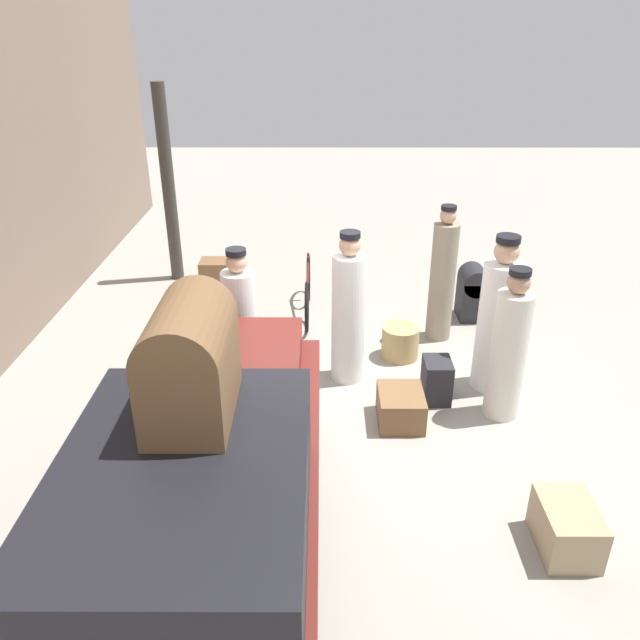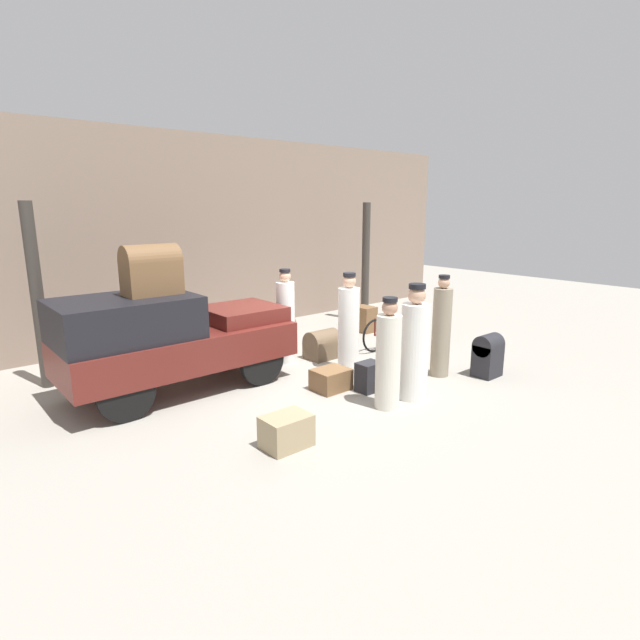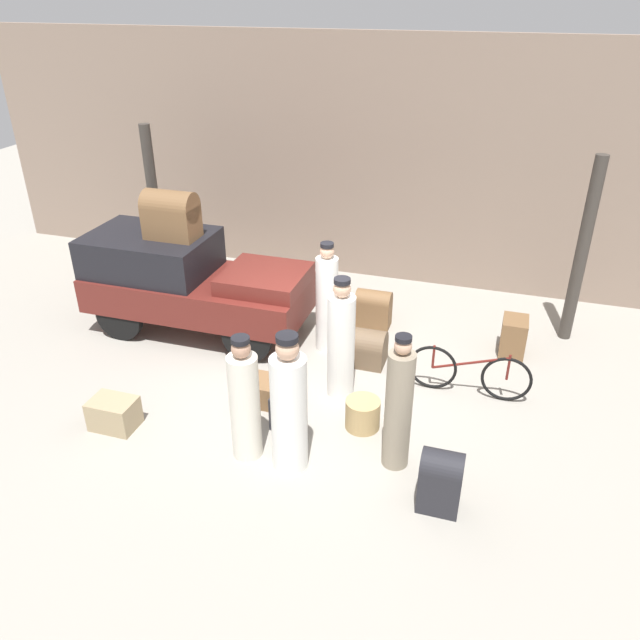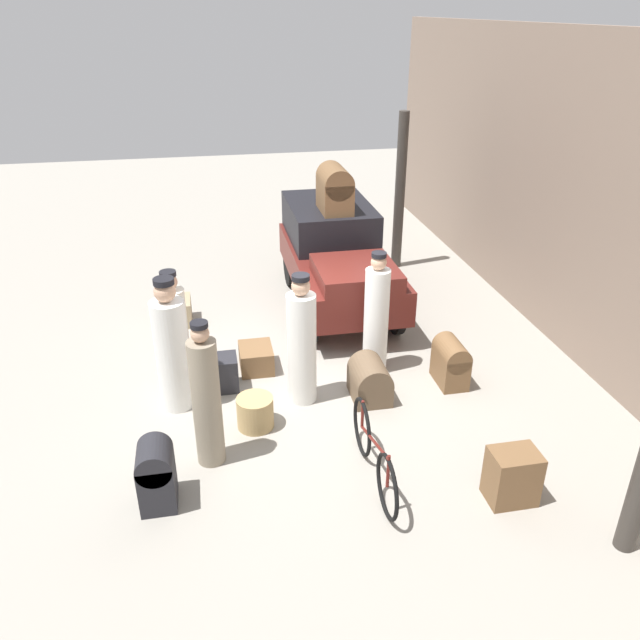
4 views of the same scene
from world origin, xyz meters
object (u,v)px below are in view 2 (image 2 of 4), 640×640
conductor_in_dark_uniform (349,327)px  trunk_barrel_dark (322,345)px  trunk_wicker_pale (286,431)px  suitcase_tan_flat (331,379)px  bicycle (392,331)px  suitcase_small_leather (364,319)px  trunk_umber_medium (280,331)px  suitcase_black_upright (369,377)px  porter_carrying_trunk (388,358)px  truck (168,338)px  porter_standing_middle (415,348)px  porter_with_bicycle (286,320)px  porter_lifting_near_truck (441,330)px  trunk_large_brown (488,354)px  wicker_basket (394,363)px  trunk_on_truck_roof (151,269)px

conductor_in_dark_uniform → trunk_barrel_dark: (0.14, 0.89, -0.57)m
trunk_wicker_pale → suitcase_tan_flat: bearing=32.7°
bicycle → suitcase_small_leather: bicycle is taller
trunk_umber_medium → suitcase_small_leather: size_ratio=1.09×
trunk_umber_medium → suitcase_black_upright: (-0.46, -3.05, -0.10)m
conductor_in_dark_uniform → trunk_barrel_dark: conductor_in_dark_uniform is taller
porter_carrying_trunk → trunk_umber_medium: size_ratio=2.53×
trunk_wicker_pale → suitcase_black_upright: (2.17, 0.68, 0.04)m
truck → porter_standing_middle: bearing=-44.8°
porter_with_bicycle → trunk_umber_medium: 1.19m
porter_lifting_near_truck → suitcase_small_leather: 3.38m
trunk_barrel_dark → bicycle: bearing=-13.7°
trunk_umber_medium → porter_with_bicycle: bearing=-120.4°
trunk_barrel_dark → suitcase_black_upright: (-0.61, -1.86, -0.02)m
trunk_barrel_dark → trunk_large_brown: bearing=-60.8°
trunk_barrel_dark → suitcase_tan_flat: bearing=-126.2°
bicycle → trunk_large_brown: trunk_large_brown is taller
wicker_basket → suitcase_tan_flat: bearing=173.8°
trunk_on_truck_roof → porter_carrying_trunk: bearing=-49.0°
porter_with_bicycle → suitcase_small_leather: porter_with_bicycle is taller
suitcase_small_leather → porter_with_bicycle: bearing=-166.1°
conductor_in_dark_uniform → truck: bearing=159.4°
conductor_in_dark_uniform → trunk_large_brown: size_ratio=2.37×
porter_lifting_near_truck → trunk_on_truck_roof: (-4.14, 2.34, 1.17)m
conductor_in_dark_uniform → trunk_wicker_pale: size_ratio=3.04×
porter_carrying_trunk → suitcase_tan_flat: size_ratio=2.92×
porter_with_bicycle → conductor_in_dark_uniform: 1.27m
bicycle → suitcase_black_upright: bicycle is taller
porter_with_bicycle → suitcase_black_upright: porter_with_bicycle is taller
bicycle → wicker_basket: size_ratio=3.75×
truck → porter_carrying_trunk: bearing=-51.3°
wicker_basket → trunk_umber_medium: (-0.50, 2.76, 0.14)m
porter_standing_middle → porter_with_bicycle: porter_standing_middle is taller
porter_lifting_near_truck → suitcase_black_upright: bearing=169.7°
porter_standing_middle → conductor_in_dark_uniform: bearing=84.0°
suitcase_small_leather → trunk_barrel_dark: bearing=-155.9°
porter_carrying_trunk → trunk_wicker_pale: porter_carrying_trunk is taller
trunk_wicker_pale → trunk_on_truck_roof: (-0.47, 2.74, 1.80)m
conductor_in_dark_uniform → suitcase_black_upright: bearing=-115.5°
trunk_on_truck_roof → trunk_wicker_pale: bearing=-80.3°
suitcase_tan_flat → trunk_large_brown: trunk_large_brown is taller
trunk_large_brown → trunk_barrel_dark: trunk_large_brown is taller
porter_standing_middle → suitcase_small_leather: size_ratio=2.99×
bicycle → porter_carrying_trunk: bearing=-139.5°
truck → porter_lifting_near_truck: size_ratio=2.03×
truck → conductor_in_dark_uniform: (2.92, -1.09, -0.08)m
porter_standing_middle → wicker_basket: bearing=55.3°
porter_standing_middle → porter_lifting_near_truck: size_ratio=1.01×
truck → suitcase_small_leather: (5.22, 0.76, -0.60)m
truck → suitcase_small_leather: size_ratio=6.01×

